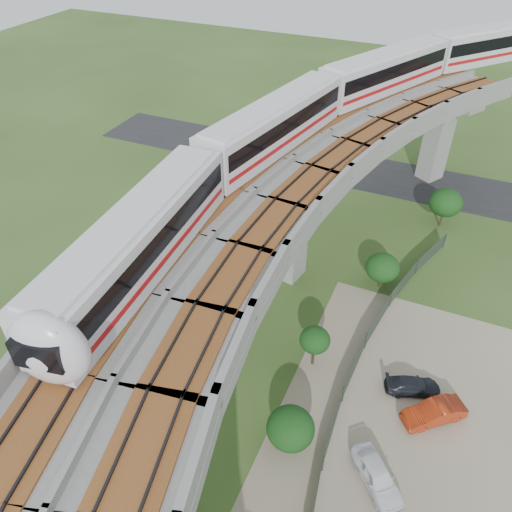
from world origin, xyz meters
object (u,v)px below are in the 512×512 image
object	(u,v)px
metro_train	(353,104)
car_dark	(413,386)
car_white	(377,475)
car_red	(434,412)

from	to	relation	value
metro_train	car_dark	distance (m)	21.22
car_white	car_red	world-z (taller)	car_white
metro_train	car_white	bearing A→B (deg)	-68.45
car_white	car_dark	xyz separation A→B (m)	(0.76, 6.93, -0.15)
metro_train	car_red	xyz separation A→B (m)	(10.91, -16.56, -11.62)
car_white	car_dark	world-z (taller)	car_white
car_white	metro_train	bearing A→B (deg)	68.97
metro_train	car_dark	world-z (taller)	metro_train
car_red	car_dark	world-z (taller)	car_red
car_white	car_red	bearing A→B (deg)	24.32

